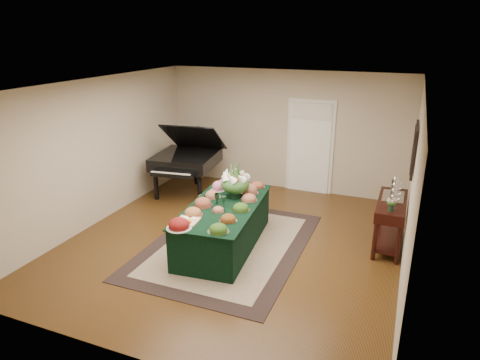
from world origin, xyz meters
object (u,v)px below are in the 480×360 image
at_px(grand_piano, 186,159).
at_px(mahogany_sideboard, 391,211).
at_px(floral_centerpiece, 235,181).
at_px(buffet_table, 224,225).

relative_size(grand_piano, mahogany_sideboard, 1.31).
distance_m(floral_centerpiece, mahogany_sideboard, 2.66).
xyz_separation_m(grand_piano, mahogany_sideboard, (4.39, -0.99, -0.14)).
xyz_separation_m(buffet_table, grand_piano, (-1.80, 1.99, 0.42)).
relative_size(buffet_table, floral_centerpiece, 4.73).
height_order(buffet_table, mahogany_sideboard, mahogany_sideboard).
bearing_deg(floral_centerpiece, grand_piano, 139.27).
xyz_separation_m(buffet_table, mahogany_sideboard, (2.60, 1.01, 0.28)).
distance_m(buffet_table, grand_piano, 2.72).
bearing_deg(buffet_table, floral_centerpiece, 85.62).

